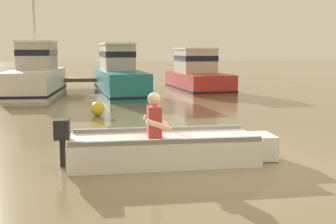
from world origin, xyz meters
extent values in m
plane|color=#7A6B4C|center=(0.00, 0.00, 0.00)|extent=(120.00, 120.00, 0.00)
cylinder|color=#4D3924|center=(-3.62, 13.37, 0.43)|extent=(0.24, 0.24, 0.86)
cylinder|color=#4D3924|center=(-0.79, 13.37, 0.55)|extent=(0.24, 0.24, 1.09)
cube|color=white|center=(-0.89, 0.50, 0.22)|extent=(3.14, 1.20, 0.44)
cube|color=white|center=(0.84, 0.45, 0.22)|extent=(0.42, 0.62, 0.42)
cube|color=gray|center=(-0.88, 1.01, 0.47)|extent=(3.04, 0.18, 0.08)
cube|color=gray|center=(-0.91, -0.01, 0.47)|extent=(3.04, 0.18, 0.08)
cube|color=white|center=(-0.99, 0.51, 0.40)|extent=(0.31, 1.02, 0.06)
cylinder|color=black|center=(-2.54, 0.56, 0.27)|extent=(0.10, 0.10, 0.54)
cube|color=black|center=(-2.54, 0.56, 0.62)|extent=(0.25, 0.29, 0.32)
cube|color=#B23333|center=(-1.04, 0.51, 0.70)|extent=(0.23, 0.35, 0.52)
sphere|color=beige|center=(-1.04, 0.51, 1.08)|extent=(0.22, 0.22, 0.22)
cylinder|color=beige|center=(-0.99, 0.73, 0.68)|extent=(0.43, 0.10, 0.23)
cylinder|color=beige|center=(-1.00, 0.29, 0.68)|extent=(0.43, 0.10, 0.23)
cube|color=white|center=(-4.34, 11.56, 0.53)|extent=(2.06, 5.07, 1.06)
cube|color=black|center=(-4.34, 11.56, 0.19)|extent=(2.10, 5.11, 0.10)
cube|color=#B2ADA3|center=(-4.30, 12.00, 1.62)|extent=(1.48, 2.17, 1.12)
cube|color=black|center=(-4.30, 12.00, 1.76)|extent=(1.51, 2.21, 0.24)
cube|color=white|center=(-4.30, 12.00, 2.22)|extent=(1.55, 2.28, 0.08)
cylinder|color=silver|center=(-4.33, 11.68, 2.92)|extent=(0.10, 0.10, 3.73)
cube|color=#1E727A|center=(-0.94, 11.47, 0.51)|extent=(2.07, 6.40, 1.02)
cube|color=black|center=(-0.94, 11.47, 0.18)|extent=(2.11, 6.45, 0.10)
cube|color=#B2ADA3|center=(-0.99, 12.04, 1.56)|extent=(1.43, 2.74, 1.07)
cube|color=black|center=(-0.99, 12.04, 1.69)|extent=(1.46, 2.77, 0.24)
cube|color=white|center=(-0.99, 12.04, 2.13)|extent=(1.50, 2.87, 0.08)
cube|color=#B72D28|center=(2.74, 12.25, 0.41)|extent=(2.29, 4.67, 0.82)
cube|color=black|center=(2.74, 12.25, 0.14)|extent=(2.33, 4.71, 0.10)
cube|color=beige|center=(2.71, 12.66, 1.36)|extent=(1.66, 2.02, 1.07)
cube|color=black|center=(2.71, 12.66, 1.49)|extent=(1.69, 2.05, 0.24)
cube|color=white|center=(2.71, 12.66, 1.93)|extent=(1.74, 2.12, 0.08)
sphere|color=yellow|center=(-1.92, 5.71, 0.20)|extent=(0.41, 0.41, 0.41)
camera|label=1|loc=(-2.02, -6.15, 1.89)|focal=43.99mm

